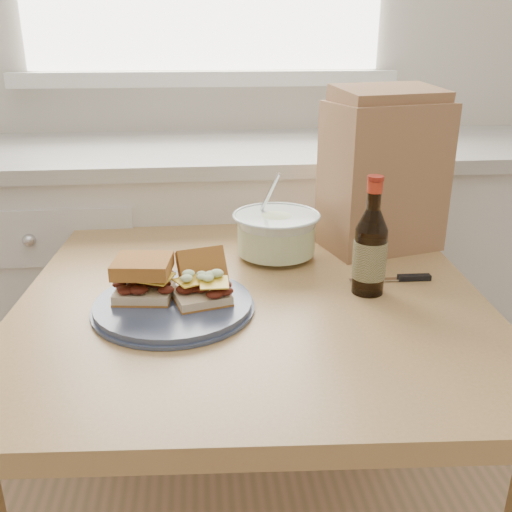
{
  "coord_description": "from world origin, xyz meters",
  "views": [
    {
      "loc": [
        -0.05,
        -0.1,
        1.26
      ],
      "look_at": [
        0.06,
        0.94,
        0.85
      ],
      "focal_mm": 40.0,
      "sensor_mm": 36.0,
      "label": 1
    }
  ],
  "objects": [
    {
      "name": "cabinet_run",
      "position": [
        -0.0,
        1.7,
        0.47
      ],
      "size": [
        2.5,
        0.64,
        0.94
      ],
      "color": "white",
      "rests_on": "ground"
    },
    {
      "name": "beer_bottle",
      "position": [
        0.29,
        0.92,
        0.86
      ],
      "size": [
        0.07,
        0.07,
        0.24
      ],
      "rotation": [
        0.0,
        0.0,
        -0.41
      ],
      "color": "black",
      "rests_on": "dining_table"
    },
    {
      "name": "knife",
      "position": [
        0.38,
        0.97,
        0.78
      ],
      "size": [
        0.18,
        0.02,
        0.01
      ],
      "rotation": [
        0.0,
        0.0,
        -0.04
      ],
      "color": "silver",
      "rests_on": "dining_table"
    },
    {
      "name": "dining_table",
      "position": [
        0.06,
        0.94,
        0.66
      ],
      "size": [
        0.99,
        0.99,
        0.77
      ],
      "rotation": [
        0.0,
        0.0,
        -0.06
      ],
      "color": "tan",
      "rests_on": "ground"
    },
    {
      "name": "sandwich_left",
      "position": [
        -0.16,
        0.91,
        0.83
      ],
      "size": [
        0.12,
        0.11,
        0.08
      ],
      "rotation": [
        0.0,
        0.0,
        -0.13
      ],
      "color": "beige",
      "rests_on": "plate"
    },
    {
      "name": "paper_bag",
      "position": [
        0.39,
        1.19,
        0.95
      ],
      "size": [
        0.3,
        0.24,
        0.35
      ],
      "primitive_type": "cube",
      "rotation": [
        0.0,
        0.0,
        0.25
      ],
      "color": "#966E48",
      "rests_on": "dining_table"
    },
    {
      "name": "wall_back",
      "position": [
        0.0,
        2.0,
        1.35
      ],
      "size": [
        4.0,
        0.02,
        2.7
      ],
      "primitive_type": "cube",
      "color": "silver",
      "rests_on": "ground"
    },
    {
      "name": "sandwich_right",
      "position": [
        -0.05,
        0.9,
        0.82
      ],
      "size": [
        0.12,
        0.16,
        0.08
      ],
      "rotation": [
        0.0,
        0.0,
        0.26
      ],
      "color": "beige",
      "rests_on": "plate"
    },
    {
      "name": "plate",
      "position": [
        -0.1,
        0.88,
        0.78
      ],
      "size": [
        0.3,
        0.3,
        0.02
      ],
      "primitive_type": "cylinder",
      "color": "#3B455F",
      "rests_on": "dining_table"
    },
    {
      "name": "coleslaw_bowl",
      "position": [
        0.13,
        1.14,
        0.83
      ],
      "size": [
        0.2,
        0.2,
        0.2
      ],
      "color": "silver",
      "rests_on": "dining_table"
    }
  ]
}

